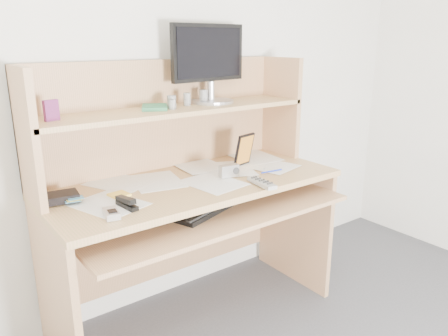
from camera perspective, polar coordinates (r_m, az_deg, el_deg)
back_wall at (r=2.25m, az=-8.62°, el=12.60°), size 3.60×0.04×2.50m
desk at (r=2.16m, az=-4.97°, el=-2.55°), size 1.40×0.70×1.30m
paper_clutter at (r=2.07m, az=-3.83°, el=-1.60°), size 1.32×0.54×0.01m
keyboard at (r=2.02m, az=-1.91°, el=-4.78°), size 0.48×0.30×0.03m
tv_remote at (r=2.00m, az=4.95°, el=-1.94°), size 0.07×0.18×0.02m
flip_phone at (r=1.71m, az=-14.53°, el=-5.64°), size 0.07×0.11×0.03m
stapler at (r=1.78m, az=-12.59°, el=-4.36°), size 0.05×0.13×0.04m
wallet at (r=1.92m, az=-20.35°, el=-3.56°), size 0.14×0.12×0.03m
sticky_note_pad at (r=1.93m, az=-13.54°, el=-3.42°), size 0.09×0.09×0.01m
digital_camera at (r=2.11m, az=0.64°, el=-0.36°), size 0.10×0.05×0.06m
game_case at (r=2.28m, az=2.65°, el=2.40°), size 0.12×0.04×0.17m
blue_pen at (r=2.20m, az=6.23°, el=-0.41°), size 0.12×0.02×0.01m
card_box at (r=1.88m, az=-21.63°, el=7.01°), size 0.06×0.03×0.08m
shelf_book at (r=2.09m, az=-9.04°, el=7.84°), size 0.18×0.20×0.02m
chip_stack_a at (r=2.11m, az=-6.86°, el=8.61°), size 0.05×0.05×0.06m
chip_stack_b at (r=2.25m, az=-2.69°, el=9.31°), size 0.05×0.05×0.07m
chip_stack_c at (r=2.07m, az=-6.79°, el=8.24°), size 0.04×0.04×0.04m
chip_stack_d at (r=2.17m, az=-4.86°, el=8.93°), size 0.04×0.04×0.06m
monitor at (r=2.28m, az=-1.97°, el=13.77°), size 0.45×0.23×0.39m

